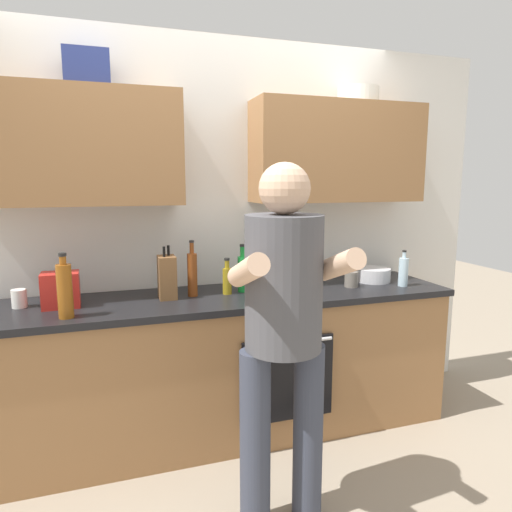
% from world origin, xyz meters
% --- Properties ---
extents(ground_plane, '(12.00, 12.00, 0.00)m').
position_xyz_m(ground_plane, '(0.00, 0.00, 0.00)').
color(ground_plane, gray).
extents(back_wall_unit, '(4.00, 0.38, 2.50)m').
position_xyz_m(back_wall_unit, '(0.00, 0.27, 1.49)').
color(back_wall_unit, silver).
rests_on(back_wall_unit, ground).
extents(counter, '(2.84, 0.67, 0.90)m').
position_xyz_m(counter, '(0.00, -0.00, 0.45)').
color(counter, olive).
rests_on(counter, ground).
extents(person_standing, '(0.49, 0.45, 1.67)m').
position_xyz_m(person_standing, '(0.04, -0.83, 0.98)').
color(person_standing, '#383D4C').
rests_on(person_standing, ground).
extents(bottle_soda, '(0.06, 0.06, 0.30)m').
position_xyz_m(bottle_soda, '(0.12, 0.06, 1.02)').
color(bottle_soda, '#198C33').
rests_on(bottle_soda, counter).
extents(bottle_syrup, '(0.08, 0.08, 0.33)m').
position_xyz_m(bottle_syrup, '(-0.89, -0.20, 1.05)').
color(bottle_syrup, '#8C4C14').
rests_on(bottle_syrup, counter).
extents(bottle_juice, '(0.06, 0.06, 0.22)m').
position_xyz_m(bottle_juice, '(0.45, -0.04, 0.99)').
color(bottle_juice, orange).
rests_on(bottle_juice, counter).
extents(bottle_vinegar, '(0.06, 0.06, 0.34)m').
position_xyz_m(bottle_vinegar, '(-0.20, 0.04, 1.04)').
color(bottle_vinegar, brown).
rests_on(bottle_vinegar, counter).
extents(bottle_water, '(0.06, 0.06, 0.24)m').
position_xyz_m(bottle_water, '(1.17, -0.12, 1.00)').
color(bottle_water, silver).
rests_on(bottle_water, counter).
extents(bottle_oil, '(0.06, 0.06, 0.22)m').
position_xyz_m(bottle_oil, '(0.01, 0.03, 0.99)').
color(bottle_oil, olive).
rests_on(bottle_oil, counter).
extents(cup_coffee, '(0.08, 0.08, 0.10)m').
position_xyz_m(cup_coffee, '(-1.15, 0.09, 0.95)').
color(cup_coffee, white).
rests_on(cup_coffee, counter).
extents(cup_stoneware, '(0.09, 0.09, 0.10)m').
position_xyz_m(cup_stoneware, '(0.83, -0.04, 0.95)').
color(cup_stoneware, slate).
rests_on(cup_stoneware, counter).
extents(mixing_bowl, '(0.23, 0.23, 0.09)m').
position_xyz_m(mixing_bowl, '(1.06, 0.06, 0.95)').
color(mixing_bowl, silver).
rests_on(mixing_bowl, counter).
extents(knife_block, '(0.10, 0.14, 0.31)m').
position_xyz_m(knife_block, '(-0.35, 0.04, 1.03)').
color(knife_block, brown).
rests_on(knife_block, counter).
extents(grocery_bag_crisps, '(0.20, 0.15, 0.19)m').
position_xyz_m(grocery_bag_crisps, '(-0.93, 0.03, 1.00)').
color(grocery_bag_crisps, red).
rests_on(grocery_bag_crisps, counter).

